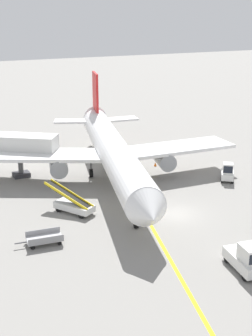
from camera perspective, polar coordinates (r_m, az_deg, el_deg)
The scene contains 9 objects.
ground_plane at distance 42.19m, azimuth 6.03°, elevation -5.69°, with size 300.00×300.00×0.00m, color gray.
taxi_line_yellow at distance 45.49m, azimuth 1.17°, elevation -3.71°, with size 0.30×80.00×0.01m, color yellow.
airliner at distance 49.10m, azimuth -1.71°, elevation 2.22°, with size 27.82×34.73×10.10m.
pushback_tug at distance 33.88m, azimuth 15.03°, elevation -10.89°, with size 2.51×3.88×2.20m.
baggage_tug_near_wing at distance 50.88m, azimuth 12.60°, elevation -0.59°, with size 2.50×2.69×2.10m.
belt_loader_forward_hold at distance 42.19m, azimuth -6.65°, elevation -4.56°, with size 3.63×4.94×2.59m.
baggage_cart_loaded at distance 37.11m, azimuth -10.18°, elevation -8.69°, with size 3.83×1.91×0.94m.
safety_cone_nose_left at distance 54.84m, azimuth 3.68°, elevation 0.47°, with size 0.36×0.36×0.44m, color orange.
safety_cone_nose_right at distance 55.99m, azimuth 4.55°, elevation 0.84°, with size 0.36×0.36×0.44m, color orange.
Camera 1 is at (-21.25, -32.03, 17.38)m, focal length 48.68 mm.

